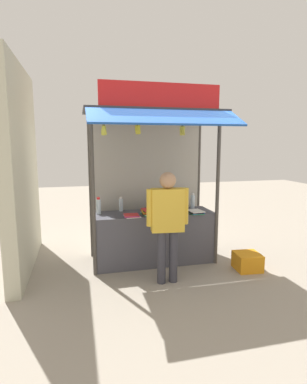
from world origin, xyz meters
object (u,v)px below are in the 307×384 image
object	(u,v)px
water_bottle_left	(121,205)
water_bottle_back_left	(99,206)
banana_bunch_leftmost	(104,130)
vendor_person	(168,217)
water_bottle_center	(158,203)
magazine_stack_front_left	(150,212)
banana_bunch_inner_left	(182,130)
plastic_crate	(247,261)
banana_bunch_rightmost	(138,129)
magazine_stack_right	(195,212)
magazine_stack_far_right	(132,216)
water_bottle_far_left	(183,203)
water_bottle_front_right	(174,202)
water_bottle_mid_left	(193,201)
magazine_stack_back_right	(169,211)

from	to	relation	value
water_bottle_left	water_bottle_back_left	size ratio (longest dim) A/B	0.87
banana_bunch_leftmost	vendor_person	world-z (taller)	banana_bunch_leftmost
water_bottle_center	water_bottle_back_left	bearing A→B (deg)	-177.23
magazine_stack_front_left	banana_bunch_inner_left	xyz separation A→B (m)	(0.45, -0.28, 1.30)
plastic_crate	banana_bunch_rightmost	bearing A→B (deg)	170.73
banana_bunch_leftmost	water_bottle_left	bearing A→B (deg)	64.39
magazine_stack_front_left	banana_bunch_inner_left	bearing A→B (deg)	-32.42
magazine_stack_right	banana_bunch_inner_left	bearing A→B (deg)	-146.99
banana_bunch_leftmost	magazine_stack_far_right	bearing A→B (deg)	26.40
water_bottle_left	water_bottle_far_left	bearing A→B (deg)	-7.12
water_bottle_far_left	plastic_crate	size ratio (longest dim) A/B	0.66
water_bottle_left	magazine_stack_front_left	bearing A→B (deg)	-41.83
water_bottle_left	water_bottle_center	distance (m)	0.64
water_bottle_front_right	magazine_stack_front_left	size ratio (longest dim) A/B	0.89
magazine_stack_right	banana_bunch_inner_left	world-z (taller)	banana_bunch_inner_left
water_bottle_mid_left	banana_bunch_inner_left	size ratio (longest dim) A/B	1.01
magazine_stack_far_right	magazine_stack_front_left	size ratio (longest dim) A/B	0.87
water_bottle_back_left	vendor_person	world-z (taller)	vendor_person
water_bottle_mid_left	banana_bunch_rightmost	bearing A→B (deg)	-151.91
magazine_stack_far_right	banana_bunch_leftmost	size ratio (longest dim) A/B	0.96
water_bottle_left	water_bottle_front_right	bearing A→B (deg)	-4.64
vendor_person	water_bottle_back_left	bearing A→B (deg)	140.52
magazine_stack_back_right	magazine_stack_right	world-z (taller)	magazine_stack_back_right
water_bottle_center	magazine_stack_right	bearing A→B (deg)	-32.84
water_bottle_front_right	banana_bunch_inner_left	world-z (taller)	banana_bunch_inner_left
water_bottle_mid_left	magazine_stack_back_right	world-z (taller)	water_bottle_mid_left
magazine_stack_far_right	banana_bunch_rightmost	xyz separation A→B (m)	(0.07, -0.21, 1.34)
water_bottle_left	water_bottle_back_left	world-z (taller)	water_bottle_back_left
water_bottle_mid_left	magazine_stack_back_right	size ratio (longest dim) A/B	0.91
water_bottle_mid_left	banana_bunch_inner_left	distance (m)	1.42
banana_bunch_inner_left	plastic_crate	distance (m)	2.34
magazine_stack_front_left	vendor_person	world-z (taller)	vendor_person
water_bottle_front_right	water_bottle_center	bearing A→B (deg)	-176.17
magazine_stack_front_left	water_bottle_far_left	bearing A→B (deg)	20.05
water_bottle_far_left	magazine_stack_back_right	size ratio (longest dim) A/B	0.85
water_bottle_far_left	banana_bunch_rightmost	bearing A→B (deg)	-149.79
magazine_stack_back_right	banana_bunch_inner_left	bearing A→B (deg)	-71.64
plastic_crate	water_bottle_back_left	bearing A→B (deg)	160.89
water_bottle_front_right	vendor_person	bearing A→B (deg)	-112.78
water_bottle_far_left	plastic_crate	distance (m)	1.43
banana_bunch_leftmost	magazine_stack_right	bearing A→B (deg)	7.86
vendor_person	banana_bunch_leftmost	bearing A→B (deg)	159.71
magazine_stack_far_right	plastic_crate	size ratio (longest dim) A/B	0.68
magazine_stack_back_right	magazine_stack_right	distance (m)	0.45
water_bottle_mid_left	water_bottle_front_right	bearing A→B (deg)	-178.48
water_bottle_far_left	water_bottle_mid_left	world-z (taller)	water_bottle_mid_left
water_bottle_front_right	water_bottle_center	distance (m)	0.30
water_bottle_center	magazine_stack_far_right	xyz separation A→B (m)	(-0.53, -0.35, -0.11)
banana_bunch_inner_left	banana_bunch_leftmost	xyz separation A→B (m)	(-1.18, 0.00, -0.01)
water_bottle_back_left	magazine_stack_far_right	world-z (taller)	water_bottle_back_left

